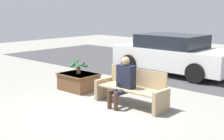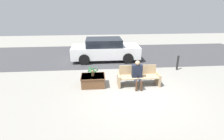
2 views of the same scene
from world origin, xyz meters
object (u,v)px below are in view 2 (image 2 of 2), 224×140
Objects in this scene: planter_box at (93,80)px; bollard_post at (178,62)px; potted_plant at (93,70)px; parked_car at (105,49)px; bench at (138,76)px; person_seated at (137,73)px.

planter_box is 4.91m from bollard_post.
parked_car is at bearing 79.26° from potted_plant.
bench is 4.16m from parked_car.
planter_box is (-2.02, 0.07, -0.14)m from bench.
person_seated is 4.31m from parked_car.
person_seated is 0.28× the size of parked_car.
bollard_post is (3.88, -2.23, -0.26)m from parked_car.
planter_box is (-1.92, 0.27, -0.39)m from person_seated.
bollard_post is at bearing 35.43° from person_seated.
planter_box is 3.97m from parked_car.
planter_box is 0.24× the size of parked_car.
potted_plant reaches higher than bollard_post.
person_seated is 2.42× the size of potted_plant.
bench reaches higher than bollard_post.
parked_car is at bearing 108.00° from bench.
potted_plant is (-2.02, 0.07, 0.35)m from bench.
planter_box is at bearing 171.95° from person_seated.
parked_car reaches higher than person_seated.
person_seated is 3.32m from bollard_post.
person_seated reaches higher than planter_box.
person_seated is at bearing -116.41° from bench.
bench is 1.78× the size of planter_box.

